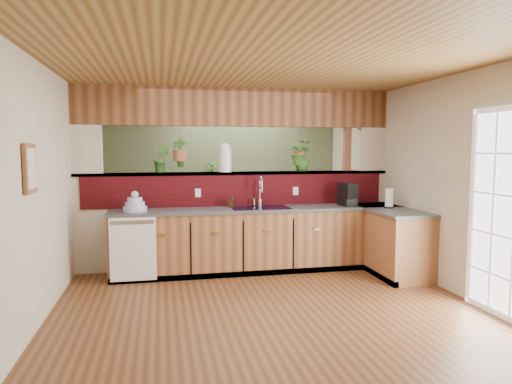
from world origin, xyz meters
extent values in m
cube|color=brown|center=(0.00, 0.00, 0.00)|extent=(4.60, 7.00, 0.01)
cube|color=brown|center=(0.00, 0.00, 2.60)|extent=(4.60, 7.00, 0.01)
cube|color=beige|center=(0.00, 3.50, 1.30)|extent=(4.60, 0.02, 2.60)
cube|color=beige|center=(0.00, -3.50, 1.30)|extent=(4.60, 0.02, 2.60)
cube|color=beige|center=(-2.30, 0.00, 1.30)|extent=(0.02, 7.00, 2.60)
cube|color=beige|center=(2.30, 0.00, 1.30)|extent=(0.02, 7.00, 2.60)
cube|color=beige|center=(0.00, 1.35, 0.68)|extent=(4.60, 0.15, 1.35)
cube|color=#3A070B|center=(0.00, 1.27, 1.12)|extent=(4.40, 0.02, 0.45)
cube|color=brown|center=(0.00, 1.35, 1.37)|extent=(4.60, 0.21, 0.04)
cube|color=brown|center=(0.00, 1.35, 2.33)|extent=(4.60, 0.15, 0.55)
cube|color=beige|center=(-2.10, 1.35, 1.70)|extent=(0.40, 0.15, 0.70)
cube|color=beige|center=(2.10, 1.35, 1.70)|extent=(0.40, 0.15, 0.70)
cube|color=brown|center=(1.70, 1.35, 1.30)|extent=(0.10, 0.10, 2.60)
cube|color=brown|center=(0.00, 1.35, 1.37)|extent=(4.60, 0.21, 0.04)
cube|color=brown|center=(0.00, 1.35, 2.33)|extent=(4.60, 0.15, 0.55)
cube|color=#556545|center=(0.00, 3.48, 1.30)|extent=(4.55, 0.02, 2.55)
cube|color=brown|center=(0.25, 0.98, 0.43)|extent=(4.10, 0.60, 0.86)
cube|color=#414146|center=(0.25, 0.98, 0.88)|extent=(4.14, 0.64, 0.04)
cube|color=brown|center=(2.00, 0.54, 0.43)|extent=(0.60, 1.48, 0.86)
cube|color=#414146|center=(2.00, 0.54, 0.88)|extent=(0.64, 1.52, 0.04)
cube|color=brown|center=(2.00, 0.98, 0.43)|extent=(0.60, 0.60, 0.86)
cube|color=#414146|center=(2.00, 0.98, 0.88)|extent=(0.64, 0.64, 0.04)
cube|color=black|center=(0.25, 0.71, 0.04)|extent=(4.10, 0.06, 0.08)
cube|color=black|center=(1.73, 0.54, 0.04)|extent=(0.06, 1.48, 0.08)
cube|color=white|center=(-1.48, 0.66, 0.45)|extent=(0.58, 0.02, 0.82)
cube|color=#B7B7B2|center=(-1.48, 0.65, 0.80)|extent=(0.54, 0.01, 0.05)
cube|color=black|center=(0.25, 0.98, 0.89)|extent=(0.82, 0.50, 0.03)
cube|color=black|center=(0.06, 0.98, 0.80)|extent=(0.34, 0.40, 0.16)
cube|color=black|center=(0.44, 0.98, 0.80)|extent=(0.34, 0.40, 0.16)
cube|color=white|center=(2.27, -1.30, 1.05)|extent=(0.06, 1.02, 2.16)
cube|color=brown|center=(-2.27, -0.80, 1.55)|extent=(0.03, 0.35, 0.45)
cube|color=silver|center=(-2.26, -0.80, 1.55)|extent=(0.01, 0.27, 0.37)
cylinder|color=#B7B7B2|center=(0.29, 1.18, 0.95)|extent=(0.06, 0.06, 0.09)
cylinder|color=#B7B7B2|center=(0.29, 1.18, 1.11)|extent=(0.02, 0.02, 0.26)
torus|color=#B7B7B2|center=(0.29, 1.11, 1.24)|extent=(0.19, 0.03, 0.19)
cylinder|color=#B7B7B2|center=(0.29, 1.03, 1.18)|extent=(0.02, 0.02, 0.11)
cylinder|color=#B7B7B2|center=(0.20, 1.18, 0.96)|extent=(0.03, 0.03, 0.09)
cylinder|color=#A8B9D9|center=(-1.46, 0.95, 0.93)|extent=(0.31, 0.31, 0.07)
cylinder|color=#A8B9D9|center=(-1.46, 0.95, 1.00)|extent=(0.25, 0.25, 0.06)
cylinder|color=#A8B9D9|center=(-1.46, 0.95, 1.06)|extent=(0.20, 0.20, 0.06)
sphere|color=#A8B9D9|center=(-1.46, 0.95, 1.12)|extent=(0.10, 0.10, 0.10)
imported|color=#342113|center=(-0.13, 1.11, 0.99)|extent=(0.10, 0.10, 0.18)
cube|color=black|center=(1.54, 0.92, 1.07)|extent=(0.18, 0.29, 0.34)
cube|color=black|center=(1.54, 0.82, 0.96)|extent=(0.16, 0.11, 0.11)
cylinder|color=silver|center=(1.54, 0.85, 1.00)|extent=(0.09, 0.09, 0.09)
cylinder|color=black|center=(2.02, 0.58, 0.91)|extent=(0.14, 0.14, 0.02)
cylinder|color=#B7B7B2|center=(2.02, 0.58, 1.05)|extent=(0.02, 0.02, 0.29)
cylinder|color=white|center=(2.02, 0.58, 1.05)|extent=(0.11, 0.11, 0.25)
cylinder|color=silver|center=(-0.19, 1.35, 1.55)|extent=(0.19, 0.19, 0.31)
sphere|color=silver|center=(-0.19, 1.35, 1.72)|extent=(0.17, 0.17, 0.17)
imported|color=#2A591F|center=(-1.10, 1.35, 1.59)|extent=(0.22, 0.18, 0.40)
imported|color=#2A591F|center=(0.98, 1.35, 1.60)|extent=(0.30, 0.30, 0.41)
cylinder|color=brown|center=(-0.84, 1.35, 1.87)|extent=(0.01, 0.01, 0.36)
cylinder|color=brown|center=(-0.84, 1.35, 1.63)|extent=(0.19, 0.19, 0.17)
imported|color=#2A591F|center=(-0.84, 1.35, 1.88)|extent=(0.25, 0.21, 0.41)
cylinder|color=brown|center=(0.94, 1.35, 1.87)|extent=(0.01, 0.01, 0.37)
cylinder|color=brown|center=(0.94, 1.35, 1.62)|extent=(0.17, 0.17, 0.15)
imported|color=#2A591F|center=(0.94, 1.35, 1.85)|extent=(0.34, 0.29, 0.37)
cube|color=black|center=(-0.64, 3.25, 0.50)|extent=(1.55, 0.90, 1.00)
imported|color=#2A591F|center=(-1.05, 3.25, 1.19)|extent=(0.21, 0.14, 0.39)
imported|color=#2A591F|center=(-0.18, 3.25, 1.25)|extent=(0.37, 0.37, 0.49)
imported|color=#2A591F|center=(0.85, 2.51, 0.36)|extent=(0.79, 0.74, 0.71)
camera|label=1|loc=(-1.12, -5.25, 1.73)|focal=32.00mm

